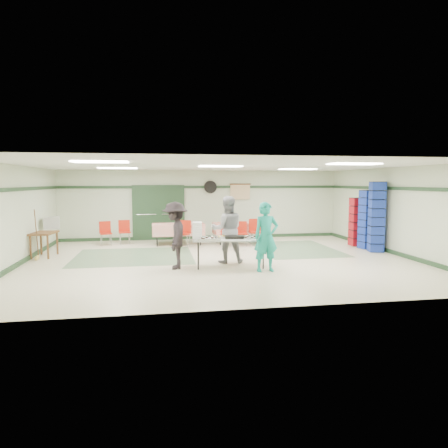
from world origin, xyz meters
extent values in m
plane|color=beige|center=(0.00, 0.00, 0.00)|extent=(11.00, 11.00, 0.00)
plane|color=silver|center=(0.00, 0.00, 2.70)|extent=(11.00, 11.00, 0.00)
plane|color=#B7C4A7|center=(0.00, 4.50, 1.35)|extent=(11.00, 0.00, 11.00)
plane|color=#B7C4A7|center=(0.00, -4.50, 1.35)|extent=(11.00, 0.00, 11.00)
plane|color=#B7C4A7|center=(-5.50, 0.00, 1.35)|extent=(0.00, 9.00, 9.00)
plane|color=#B7C4A7|center=(5.50, 0.00, 1.35)|extent=(0.00, 9.00, 9.00)
cube|color=#1F3921|center=(0.00, 4.47, 2.05)|extent=(11.00, 0.06, 0.10)
cube|color=#1F3921|center=(0.00, 4.47, 0.06)|extent=(11.00, 0.06, 0.12)
cube|color=#1F3921|center=(-5.47, 0.00, 2.05)|extent=(0.06, 9.00, 0.10)
cube|color=#1F3921|center=(-5.47, 0.00, 0.06)|extent=(0.06, 9.00, 0.12)
cube|color=#1F3921|center=(5.47, 0.00, 2.05)|extent=(0.06, 9.00, 0.10)
cube|color=#1F3921|center=(5.47, 0.00, 0.06)|extent=(0.06, 9.00, 0.12)
cube|color=#5D7B59|center=(-2.50, 1.00, 0.00)|extent=(3.50, 3.00, 0.01)
cube|color=#5D7B59|center=(2.80, 1.50, 0.00)|extent=(2.50, 3.50, 0.01)
cube|color=gray|center=(-2.20, 4.44, 1.05)|extent=(0.90, 0.06, 2.10)
cube|color=gray|center=(-1.25, 4.44, 1.05)|extent=(0.90, 0.06, 2.10)
cube|color=#1F3921|center=(-1.73, 4.42, 1.05)|extent=(2.00, 0.03, 2.15)
cylinder|color=black|center=(0.30, 4.44, 2.05)|extent=(0.50, 0.10, 0.50)
cube|color=#DCBA89|center=(1.50, 4.44, 1.85)|extent=(0.80, 0.02, 0.60)
cube|color=#BBBBB5|center=(0.10, -0.96, 0.74)|extent=(2.02, 1.00, 0.04)
cylinder|color=black|center=(-0.77, -1.17, 0.36)|extent=(0.04, 0.04, 0.72)
cylinder|color=black|center=(0.90, -1.36, 0.36)|extent=(0.04, 0.04, 0.72)
cylinder|color=black|center=(-0.69, -0.55, 0.36)|extent=(0.04, 0.04, 0.72)
cylinder|color=black|center=(0.97, -0.74, 0.36)|extent=(0.04, 0.04, 0.72)
cube|color=silver|center=(0.70, -1.05, 0.77)|extent=(0.59, 0.47, 0.02)
cube|color=silver|center=(-0.02, -0.84, 0.77)|extent=(0.57, 0.46, 0.02)
cube|color=silver|center=(-0.47, -1.05, 0.77)|extent=(0.62, 0.50, 0.02)
cube|color=black|center=(0.21, -0.99, 0.80)|extent=(0.52, 0.36, 0.08)
cube|color=white|center=(-0.76, -0.93, 0.98)|extent=(0.27, 0.25, 0.45)
imported|color=teal|center=(0.90, -1.62, 0.87)|extent=(0.67, 0.48, 1.75)
imported|color=gray|center=(0.13, -0.37, 0.93)|extent=(0.92, 0.73, 1.86)
imported|color=black|center=(-1.33, -0.92, 0.87)|extent=(0.71, 1.16, 1.74)
cube|color=red|center=(1.15, 3.05, 0.74)|extent=(1.84, 0.88, 0.05)
cube|color=red|center=(1.15, 3.05, 0.55)|extent=(1.84, 0.90, 0.40)
cylinder|color=black|center=(0.42, 2.71, 0.36)|extent=(0.04, 0.04, 0.72)
cylinder|color=black|center=(1.92, 2.79, 0.36)|extent=(0.04, 0.04, 0.72)
cylinder|color=black|center=(0.39, 3.31, 0.36)|extent=(0.04, 0.04, 0.72)
cylinder|color=black|center=(1.88, 3.39, 0.36)|extent=(0.04, 0.04, 0.72)
cube|color=red|center=(-1.05, 3.05, 0.74)|extent=(1.84, 0.82, 0.05)
cube|color=red|center=(-1.05, 3.05, 0.55)|extent=(1.84, 0.84, 0.40)
cylinder|color=black|center=(-1.80, 2.73, 0.36)|extent=(0.04, 0.04, 0.72)
cylinder|color=black|center=(-0.28, 2.76, 0.36)|extent=(0.04, 0.04, 0.72)
cylinder|color=black|center=(-1.81, 3.34, 0.36)|extent=(0.04, 0.04, 0.72)
cylinder|color=black|center=(-0.29, 3.37, 0.36)|extent=(0.04, 0.04, 0.72)
cube|color=#B11D0E|center=(1.14, 2.40, 0.44)|extent=(0.43, 0.43, 0.04)
cube|color=#B11D0E|center=(1.15, 2.58, 0.66)|extent=(0.40, 0.08, 0.40)
cylinder|color=silver|center=(0.96, 2.26, 0.21)|extent=(0.02, 0.02, 0.42)
cylinder|color=silver|center=(1.28, 2.23, 0.21)|extent=(0.02, 0.02, 0.42)
cylinder|color=silver|center=(0.99, 2.57, 0.21)|extent=(0.02, 0.02, 0.42)
cylinder|color=silver|center=(1.31, 2.54, 0.21)|extent=(0.02, 0.02, 0.42)
cube|color=#B11D0E|center=(0.59, 2.40, 0.44)|extent=(0.46, 0.46, 0.04)
cube|color=#B11D0E|center=(0.62, 2.58, 0.66)|extent=(0.40, 0.11, 0.40)
cylinder|color=silver|center=(0.40, 2.27, 0.21)|extent=(0.02, 0.02, 0.42)
cylinder|color=silver|center=(0.72, 2.22, 0.21)|extent=(0.02, 0.02, 0.42)
cylinder|color=silver|center=(0.46, 2.59, 0.21)|extent=(0.02, 0.02, 0.42)
cylinder|color=silver|center=(0.77, 2.53, 0.21)|extent=(0.02, 0.02, 0.42)
cube|color=#B11D0E|center=(1.65, 2.40, 0.48)|extent=(0.45, 0.45, 0.04)
cube|color=#B11D0E|center=(1.66, 2.60, 0.72)|extent=(0.44, 0.06, 0.44)
cylinder|color=silver|center=(1.47, 2.23, 0.23)|extent=(0.02, 0.02, 0.46)
cylinder|color=silver|center=(1.82, 2.22, 0.23)|extent=(0.02, 0.02, 0.46)
cylinder|color=silver|center=(1.48, 2.58, 0.23)|extent=(0.02, 0.02, 0.46)
cylinder|color=silver|center=(1.83, 2.57, 0.23)|extent=(0.02, 0.02, 0.46)
cube|color=#B11D0E|center=(-0.90, 2.40, 0.47)|extent=(0.55, 0.55, 0.04)
cube|color=#B11D0E|center=(-0.84, 2.58, 0.71)|extent=(0.42, 0.18, 0.43)
cylinder|color=silver|center=(-1.12, 2.29, 0.23)|extent=(0.02, 0.02, 0.45)
cylinder|color=silver|center=(-0.80, 2.18, 0.23)|extent=(0.02, 0.02, 0.45)
cylinder|color=silver|center=(-1.01, 2.62, 0.23)|extent=(0.02, 0.02, 0.45)
cylinder|color=silver|center=(-0.69, 2.51, 0.23)|extent=(0.02, 0.02, 0.45)
cube|color=#B11D0E|center=(-2.95, 3.45, 0.44)|extent=(0.46, 0.46, 0.04)
cube|color=#B11D0E|center=(-2.98, 3.63, 0.67)|extent=(0.40, 0.10, 0.40)
cylinder|color=silver|center=(-3.09, 3.27, 0.21)|extent=(0.02, 0.02, 0.42)
cylinder|color=silver|center=(-2.77, 3.32, 0.21)|extent=(0.02, 0.02, 0.42)
cylinder|color=silver|center=(-3.14, 3.59, 0.21)|extent=(0.02, 0.02, 0.42)
cylinder|color=silver|center=(-2.82, 3.63, 0.21)|extent=(0.02, 0.02, 0.42)
cube|color=#B11D0E|center=(-3.59, 3.25, 0.44)|extent=(0.48, 0.48, 0.04)
cube|color=#B11D0E|center=(-3.63, 3.42, 0.66)|extent=(0.40, 0.13, 0.40)
cylinder|color=silver|center=(-3.71, 3.06, 0.21)|extent=(0.02, 0.02, 0.42)
cylinder|color=silver|center=(-3.40, 3.14, 0.21)|extent=(0.02, 0.02, 0.42)
cylinder|color=silver|center=(-3.78, 3.37, 0.21)|extent=(0.02, 0.02, 0.42)
cylinder|color=silver|center=(-3.47, 3.44, 0.21)|extent=(0.02, 0.02, 0.42)
cube|color=#193A98|center=(5.15, 1.16, 0.99)|extent=(0.46, 0.46, 1.97)
cube|color=maroon|center=(5.15, 1.79, 0.85)|extent=(0.45, 0.45, 1.69)
cube|color=#193A98|center=(5.15, 0.53, 1.13)|extent=(0.52, 0.52, 2.26)
cube|color=brown|center=(-5.15, 1.38, 0.72)|extent=(0.71, 1.01, 0.05)
cube|color=brown|center=(-5.43, 1.02, 0.35)|extent=(0.05, 0.05, 0.70)
cube|color=brown|center=(-4.95, 0.97, 0.35)|extent=(0.05, 0.05, 0.70)
cube|color=brown|center=(-5.35, 1.79, 0.35)|extent=(0.05, 0.05, 0.70)
cube|color=brown|center=(-4.87, 1.74, 0.35)|extent=(0.05, 0.05, 0.70)
cube|color=#A4A5A0|center=(-5.15, 2.34, 0.93)|extent=(0.55, 0.50, 0.38)
cylinder|color=brown|center=(-5.23, 0.94, 0.75)|extent=(0.08, 0.23, 1.44)
camera|label=1|loc=(-1.77, -11.21, 2.24)|focal=32.00mm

